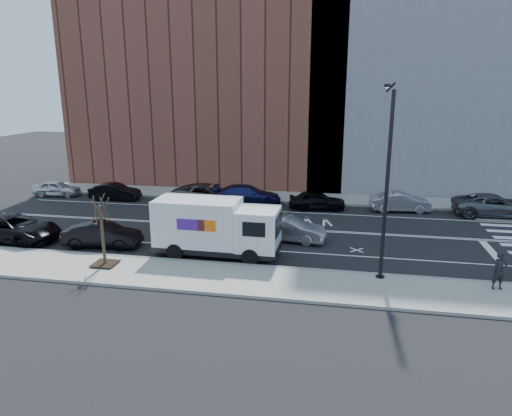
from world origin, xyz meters
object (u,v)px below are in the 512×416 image
(far_parked_a, at_px, (57,188))
(driving_sedan, at_px, (288,229))
(pedestrian, at_px, (499,271))
(far_parked_b, at_px, (115,192))
(fedex_van, at_px, (216,227))

(far_parked_a, xyz_separation_m, driving_sedan, (21.09, -8.18, 0.07))
(driving_sedan, xyz_separation_m, pedestrian, (10.30, -5.51, 0.30))
(far_parked_a, xyz_separation_m, far_parked_b, (5.60, -0.35, 0.02))
(fedex_van, xyz_separation_m, driving_sedan, (3.66, 3.31, -0.93))
(fedex_van, xyz_separation_m, far_parked_b, (-11.83, 11.14, -0.98))
(fedex_van, height_order, far_parked_a, fedex_van)
(pedestrian, bearing_deg, driving_sedan, 140.68)
(far_parked_a, xyz_separation_m, pedestrian, (31.38, -13.68, 0.37))
(far_parked_b, xyz_separation_m, pedestrian, (25.78, -13.33, 0.35))
(fedex_van, relative_size, driving_sedan, 1.56)
(far_parked_b, height_order, pedestrian, pedestrian)
(far_parked_b, distance_m, pedestrian, 29.03)
(far_parked_b, distance_m, driving_sedan, 17.35)
(far_parked_a, relative_size, far_parked_b, 0.94)
(far_parked_a, bearing_deg, far_parked_b, -99.73)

